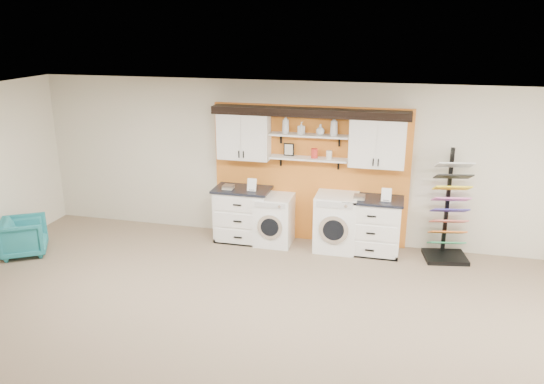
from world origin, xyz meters
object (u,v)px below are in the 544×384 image
(base_cabinet_left, at_px, (243,214))
(dryer, at_px, (336,222))
(armchair, at_px, (24,237))
(base_cabinet_right, at_px, (372,225))
(washer, at_px, (274,220))
(sample_rack, at_px, (448,226))

(base_cabinet_left, xyz_separation_m, dryer, (1.66, -0.00, 0.01))
(base_cabinet_left, relative_size, armchair, 1.43)
(base_cabinet_right, relative_size, washer, 1.13)
(base_cabinet_left, distance_m, base_cabinet_right, 2.26)
(armchair, bearing_deg, base_cabinet_left, -97.70)
(washer, height_order, armchair, washer)
(sample_rack, xyz_separation_m, armchair, (-6.84, -1.51, -0.25))
(base_cabinet_left, bearing_deg, armchair, -156.39)
(base_cabinet_left, relative_size, base_cabinet_right, 1.00)
(base_cabinet_right, relative_size, sample_rack, 0.54)
(base_cabinet_right, relative_size, armchair, 1.42)
(armchair, bearing_deg, washer, -100.90)
(base_cabinet_right, bearing_deg, armchair, -165.34)
(base_cabinet_left, relative_size, sample_rack, 0.54)
(base_cabinet_left, relative_size, washer, 1.13)
(base_cabinet_left, height_order, sample_rack, sample_rack)
(base_cabinet_left, xyz_separation_m, base_cabinet_right, (2.26, 0.00, -0.00))
(sample_rack, bearing_deg, base_cabinet_left, 170.63)
(base_cabinet_left, distance_m, dryer, 1.66)
(base_cabinet_left, distance_m, armchair, 3.68)
(dryer, bearing_deg, base_cabinet_left, 179.88)
(washer, bearing_deg, armchair, -159.59)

